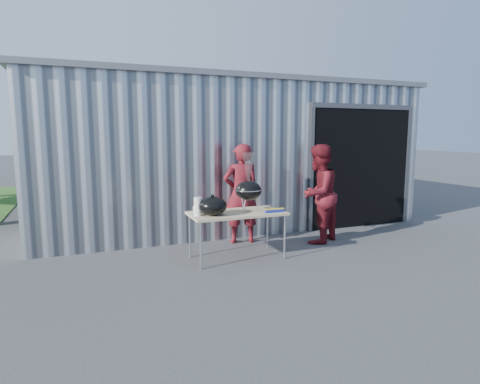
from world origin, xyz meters
name	(u,v)px	position (x,y,z in m)	size (l,w,h in m)	color
ground	(250,268)	(0.00, 0.00, 0.00)	(80.00, 80.00, 0.00)	#39393C
building	(213,152)	(0.92, 4.59, 1.54)	(8.20, 6.20, 3.10)	silver
folding_table	(237,215)	(0.00, 0.54, 0.71)	(1.50, 0.75, 0.75)	tan
kettle_grill	(248,185)	(0.20, 0.55, 1.17)	(0.42, 0.42, 0.93)	black
grill_lid	(213,206)	(-0.43, 0.44, 0.89)	(0.44, 0.44, 0.32)	black
paper_towels	(198,207)	(-0.65, 0.49, 0.89)	(0.12, 0.12, 0.28)	white
white_tub	(200,210)	(-0.55, 0.71, 0.80)	(0.20, 0.15, 0.10)	white
foil_box	(275,211)	(0.54, 0.29, 0.78)	(0.32, 0.06, 0.06)	navy
person_cook	(241,194)	(0.43, 1.41, 0.90)	(0.66, 0.43, 1.81)	maroon
person_bystander	(318,194)	(1.73, 0.90, 0.90)	(0.87, 0.68, 1.80)	maroon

